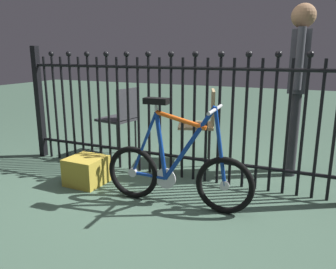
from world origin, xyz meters
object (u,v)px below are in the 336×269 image
chair_tan (203,119)px  person_visitor (298,75)px  display_crate (86,171)px  chair_charcoal (122,115)px  bicycle (176,171)px

chair_tan → person_visitor: 1.11m
person_visitor → display_crate: (-1.79, -1.14, -0.90)m
chair_tan → person_visitor: person_visitor is taller
chair_charcoal → display_crate: bearing=-79.0°
chair_tan → display_crate: (-0.82, -1.11, -0.38)m
bicycle → chair_tan: bearing=97.8°
chair_charcoal → person_visitor: bearing=4.6°
bicycle → person_visitor: size_ratio=0.75×
chair_tan → chair_charcoal: (-1.01, -0.12, -0.00)m
bicycle → person_visitor: (0.81, 1.22, 0.73)m
chair_charcoal → person_visitor: 2.06m
chair_tan → bicycle: bearing=-82.2°
chair_tan → person_visitor: size_ratio=0.49×
bicycle → display_crate: (-0.98, 0.08, -0.17)m
bicycle → chair_charcoal: size_ratio=1.53×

